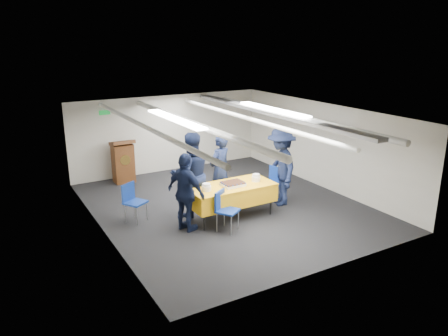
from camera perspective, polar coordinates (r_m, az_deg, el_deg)
The scene contains 14 objects.
ground at distance 10.71m, azimuth 0.37°, elevation -4.96°, with size 7.00×7.00×0.00m, color black.
room_shell at distance 10.57m, azimuth -0.30°, elevation 5.01°, with size 6.00×7.00×2.30m.
serving_table at distance 9.89m, azimuth 0.93°, elevation -3.40°, with size 1.98×0.92×0.77m.
sheet_cake at distance 9.76m, azimuth 1.16°, elevation -2.08°, with size 0.51×0.39×0.09m.
plate_stack_left at distance 9.45m, azimuth -2.31°, elevation -2.55°, with size 0.21×0.21×0.16m.
plate_stack_right at distance 10.08m, azimuth 4.21°, elevation -1.30°, with size 0.20×0.20×0.17m.
podium at distance 12.58m, azimuth -13.05°, elevation 0.89°, with size 0.62×0.53×1.25m.
chair_near at distance 9.24m, azimuth 0.02°, elevation -5.06°, with size 0.58×0.58×0.87m.
chair_right at distance 10.94m, azimuth 6.38°, elevation -1.62°, with size 0.51×0.51×0.87m.
chair_left at distance 9.91m, azimuth -11.90°, elevation -3.91°, with size 0.58×0.58×0.87m.
sailor_a at distance 10.42m, azimuth -0.55°, elevation -0.33°, with size 0.66×0.43×1.81m, color black.
sailor_b at distance 9.90m, azimuth -4.34°, elevation -0.86°, with size 0.95×0.74×1.95m, color black.
sailor_c at distance 9.16m, azimuth -4.98°, elevation -3.22°, with size 0.99×0.41×1.69m, color black.
sailor_d at distance 10.63m, azimuth 7.42°, elevation 0.18°, with size 1.24×0.71×1.92m, color black.
Camera 1 is at (-5.02, -8.58, 3.98)m, focal length 35.00 mm.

